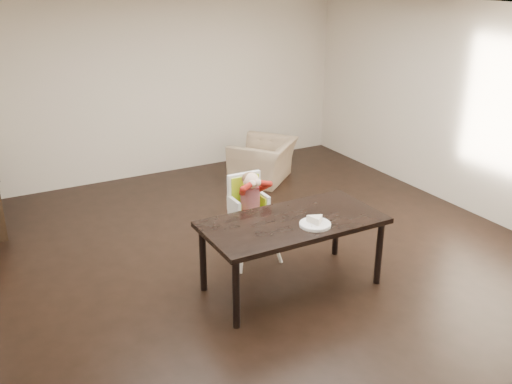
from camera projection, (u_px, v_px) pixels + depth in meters
ground at (279, 263)px, 6.36m from camera, size 7.00×7.00×0.00m
room_walls at (281, 98)px, 5.67m from camera, size 6.02×7.02×2.71m
dining_table at (293, 227)px, 5.65m from camera, size 1.80×0.90×0.75m
high_chair at (249, 198)px, 6.22m from camera, size 0.43×0.43×1.03m
plate at (315, 222)px, 5.50m from camera, size 0.38×0.38×0.09m
armchair at (263, 154)px, 8.67m from camera, size 1.13×1.10×0.84m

